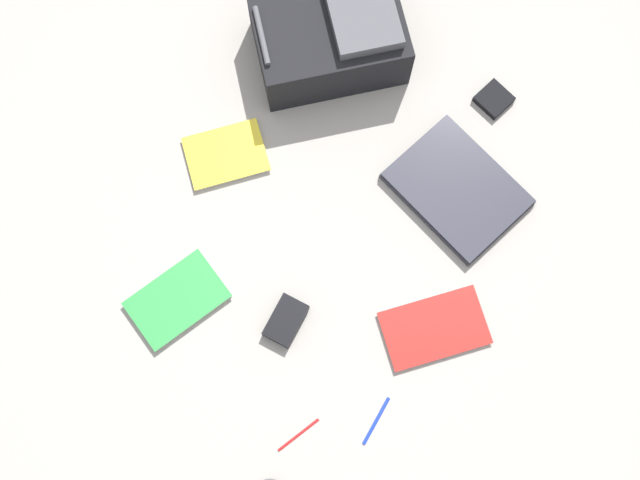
{
  "coord_description": "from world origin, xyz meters",
  "views": [
    {
      "loc": [
        -0.47,
        0.36,
        2.15
      ],
      "look_at": [
        -0.04,
        0.05,
        0.02
      ],
      "focal_mm": 44.3,
      "sensor_mm": 36.0,
      "label": 1
    }
  ],
  "objects_px": {
    "pen_black": "(376,421)",
    "power_brick": "(286,321)",
    "book_red": "(177,300)",
    "earbud_pouch": "(494,99)",
    "laptop": "(457,189)",
    "book_comic": "(434,328)",
    "pen_blue": "(299,435)",
    "book_manual": "(226,155)",
    "backpack": "(331,37)"
  },
  "relations": [
    {
      "from": "book_red",
      "to": "book_manual",
      "type": "bearing_deg",
      "value": -51.26
    },
    {
      "from": "backpack",
      "to": "pen_blue",
      "type": "bearing_deg",
      "value": 140.1
    },
    {
      "from": "book_red",
      "to": "pen_blue",
      "type": "distance_m",
      "value": 0.49
    },
    {
      "from": "laptop",
      "to": "pen_black",
      "type": "height_order",
      "value": "laptop"
    },
    {
      "from": "book_comic",
      "to": "pen_blue",
      "type": "height_order",
      "value": "book_comic"
    },
    {
      "from": "pen_black",
      "to": "earbud_pouch",
      "type": "bearing_deg",
      "value": -56.72
    },
    {
      "from": "pen_blue",
      "to": "book_manual",
      "type": "bearing_deg",
      "value": -20.05
    },
    {
      "from": "laptop",
      "to": "book_red",
      "type": "xyz_separation_m",
      "value": [
        0.19,
        0.82,
        -0.01
      ]
    },
    {
      "from": "book_red",
      "to": "pen_blue",
      "type": "height_order",
      "value": "book_red"
    },
    {
      "from": "book_manual",
      "to": "pen_blue",
      "type": "bearing_deg",
      "value": 159.95
    },
    {
      "from": "laptop",
      "to": "book_red",
      "type": "height_order",
      "value": "laptop"
    },
    {
      "from": "power_brick",
      "to": "earbud_pouch",
      "type": "relative_size",
      "value": 1.43
    },
    {
      "from": "backpack",
      "to": "earbud_pouch",
      "type": "relative_size",
      "value": 5.64
    },
    {
      "from": "book_manual",
      "to": "pen_black",
      "type": "relative_size",
      "value": 1.93
    },
    {
      "from": "pen_black",
      "to": "pen_blue",
      "type": "height_order",
      "value": "pen_black"
    },
    {
      "from": "laptop",
      "to": "earbud_pouch",
      "type": "distance_m",
      "value": 0.3
    },
    {
      "from": "book_manual",
      "to": "pen_blue",
      "type": "height_order",
      "value": "book_manual"
    },
    {
      "from": "book_red",
      "to": "earbud_pouch",
      "type": "height_order",
      "value": "earbud_pouch"
    },
    {
      "from": "power_brick",
      "to": "pen_black",
      "type": "distance_m",
      "value": 0.36
    },
    {
      "from": "pen_black",
      "to": "pen_blue",
      "type": "xyz_separation_m",
      "value": [
        0.09,
        0.19,
        -0.0
      ]
    },
    {
      "from": "book_manual",
      "to": "backpack",
      "type": "bearing_deg",
      "value": -78.22
    },
    {
      "from": "backpack",
      "to": "pen_black",
      "type": "height_order",
      "value": "backpack"
    },
    {
      "from": "backpack",
      "to": "pen_black",
      "type": "distance_m",
      "value": 1.08
    },
    {
      "from": "pen_blue",
      "to": "laptop",
      "type": "bearing_deg",
      "value": -68.67
    },
    {
      "from": "laptop",
      "to": "pen_black",
      "type": "relative_size",
      "value": 2.83
    },
    {
      "from": "book_red",
      "to": "book_manual",
      "type": "height_order",
      "value": "book_red"
    },
    {
      "from": "laptop",
      "to": "pen_blue",
      "type": "relative_size",
      "value": 2.94
    },
    {
      "from": "laptop",
      "to": "earbud_pouch",
      "type": "height_order",
      "value": "laptop"
    },
    {
      "from": "book_manual",
      "to": "pen_black",
      "type": "xyz_separation_m",
      "value": [
        -0.85,
        0.09,
        -0.0
      ]
    },
    {
      "from": "power_brick",
      "to": "earbud_pouch",
      "type": "distance_m",
      "value": 0.89
    },
    {
      "from": "book_comic",
      "to": "earbud_pouch",
      "type": "height_order",
      "value": "earbud_pouch"
    },
    {
      "from": "backpack",
      "to": "pen_black",
      "type": "relative_size",
      "value": 3.62
    },
    {
      "from": "book_red",
      "to": "power_brick",
      "type": "relative_size",
      "value": 2.06
    },
    {
      "from": "laptop",
      "to": "book_red",
      "type": "relative_size",
      "value": 1.5
    },
    {
      "from": "backpack",
      "to": "pen_blue",
      "type": "relative_size",
      "value": 3.76
    },
    {
      "from": "book_red",
      "to": "book_comic",
      "type": "height_order",
      "value": "book_red"
    },
    {
      "from": "backpack",
      "to": "laptop",
      "type": "height_order",
      "value": "backpack"
    },
    {
      "from": "book_comic",
      "to": "power_brick",
      "type": "xyz_separation_m",
      "value": [
        0.25,
        0.32,
        0.01
      ]
    },
    {
      "from": "laptop",
      "to": "power_brick",
      "type": "bearing_deg",
      "value": 92.61
    },
    {
      "from": "backpack",
      "to": "book_manual",
      "type": "distance_m",
      "value": 0.45
    },
    {
      "from": "book_manual",
      "to": "earbud_pouch",
      "type": "height_order",
      "value": "earbud_pouch"
    },
    {
      "from": "laptop",
      "to": "earbud_pouch",
      "type": "xyz_separation_m",
      "value": [
        0.16,
        -0.26,
        -0.0
      ]
    },
    {
      "from": "book_manual",
      "to": "book_comic",
      "type": "height_order",
      "value": "same"
    },
    {
      "from": "pen_black",
      "to": "pen_blue",
      "type": "distance_m",
      "value": 0.21
    },
    {
      "from": "book_red",
      "to": "book_manual",
      "type": "distance_m",
      "value": 0.44
    },
    {
      "from": "laptop",
      "to": "pen_black",
      "type": "distance_m",
      "value": 0.68
    },
    {
      "from": "book_manual",
      "to": "book_comic",
      "type": "xyz_separation_m",
      "value": [
        -0.75,
        -0.19,
        -0.0
      ]
    },
    {
      "from": "book_manual",
      "to": "earbud_pouch",
      "type": "relative_size",
      "value": 3.01
    },
    {
      "from": "pen_black",
      "to": "earbud_pouch",
      "type": "relative_size",
      "value": 1.56
    },
    {
      "from": "pen_black",
      "to": "power_brick",
      "type": "bearing_deg",
      "value": 7.12
    }
  ]
}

